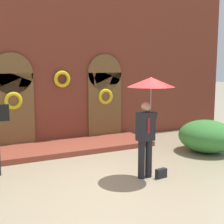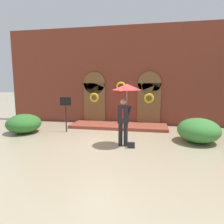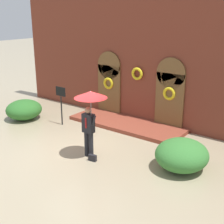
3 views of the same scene
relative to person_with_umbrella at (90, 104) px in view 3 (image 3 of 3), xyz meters
The scene contains 7 objects.
ground_plane 2.08m from the person_with_umbrella, 163.75° to the left, with size 80.00×80.00×0.00m, color tan.
building_facade 4.51m from the person_with_umbrella, 100.09° to the left, with size 14.00×2.30×5.60m.
person_with_umbrella is the anchor object (origin of this frame).
handbag 1.83m from the person_with_umbrella, 41.31° to the right, with size 0.28×0.12×0.22m, color black.
sign_post 3.65m from the person_with_umbrella, 151.82° to the left, with size 0.56×0.06×1.72m.
shrub_left 5.44m from the person_with_umbrella, 167.17° to the left, with size 1.60×1.67×0.91m, color #2D6B28.
shrub_right 3.37m from the person_with_umbrella, 20.91° to the left, with size 1.68×1.78×0.98m, color #387A33.
Camera 3 is at (7.26, -7.64, 4.85)m, focal length 50.00 mm.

